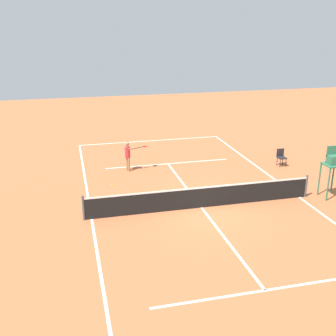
# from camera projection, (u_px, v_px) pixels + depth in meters

# --- Properties ---
(ground_plane) EXTENTS (60.00, 60.00, 0.00)m
(ground_plane) POSITION_uv_depth(u_px,v_px,m) (201.00, 208.00, 18.25)
(ground_plane) COLOR #B76038
(court_lines) EXTENTS (9.59, 22.47, 0.01)m
(court_lines) POSITION_uv_depth(u_px,v_px,m) (201.00, 207.00, 18.25)
(court_lines) COLOR white
(court_lines) RESTS_ON ground
(tennis_net) EXTENTS (10.19, 0.10, 1.07)m
(tennis_net) POSITION_uv_depth(u_px,v_px,m) (202.00, 197.00, 18.08)
(tennis_net) COLOR #4C4C51
(tennis_net) RESTS_ON ground
(player_serving) EXTENTS (1.29, 0.50, 1.62)m
(player_serving) POSITION_uv_depth(u_px,v_px,m) (129.00, 154.00, 22.49)
(player_serving) COLOR #9E704C
(player_serving) RESTS_ON ground
(tennis_ball) EXTENTS (0.07, 0.07, 0.07)m
(tennis_ball) POSITION_uv_depth(u_px,v_px,m) (112.00, 185.00, 20.69)
(tennis_ball) COLOR #CCE033
(tennis_ball) RESTS_ON ground
(umpire_chair) EXTENTS (0.80, 0.80, 2.41)m
(umpire_chair) POSITION_uv_depth(u_px,v_px,m) (333.00, 164.00, 18.85)
(umpire_chair) COLOR #2D6B4C
(umpire_chair) RESTS_ON ground
(courtside_chair_mid) EXTENTS (0.44, 0.46, 0.95)m
(courtside_chair_mid) POSITION_uv_depth(u_px,v_px,m) (281.00, 156.00, 23.43)
(courtside_chair_mid) COLOR #262626
(courtside_chair_mid) RESTS_ON ground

